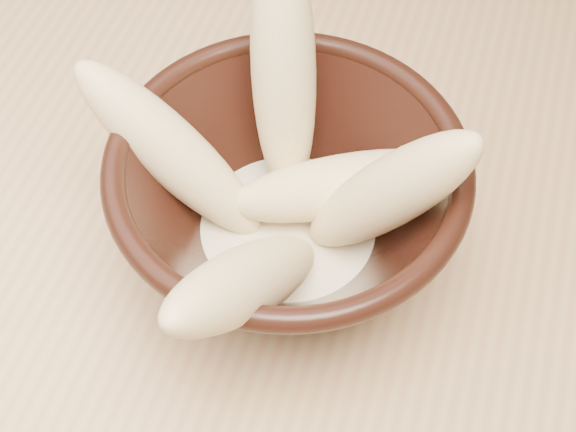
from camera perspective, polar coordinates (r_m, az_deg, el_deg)
The scene contains 8 objects.
table at distance 0.64m, azimuth -3.09°, elevation -3.97°, with size 1.20×0.80×0.75m.
bowl at distance 0.50m, azimuth 0.00°, elevation 0.66°, with size 0.22×0.22×0.12m.
milk_puddle at distance 0.52m, azimuth 0.00°, elevation -1.18°, with size 0.12×0.12×0.02m, color beige.
banana_upright at distance 0.49m, azimuth -0.31°, elevation 10.18°, with size 0.04×0.04×0.17m, color #DEC583.
banana_left at distance 0.49m, azimuth -8.28°, elevation 4.56°, with size 0.04×0.04×0.15m, color #DEC583.
banana_right at distance 0.46m, azimuth 7.09°, elevation 1.59°, with size 0.04×0.04×0.15m, color #DEC583.
banana_across at distance 0.50m, azimuth 3.80°, elevation 2.15°, with size 0.04×0.04×0.14m, color #DEC583.
banana_front at distance 0.43m, azimuth -2.87°, elevation -4.66°, with size 0.04×0.04×0.17m, color #DEC583.
Camera 1 is at (0.13, -0.30, 1.22)m, focal length 50.00 mm.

